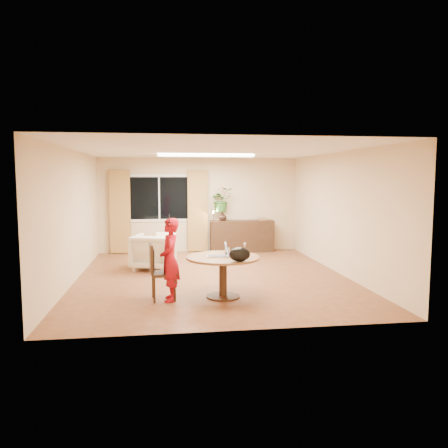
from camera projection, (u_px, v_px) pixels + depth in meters
name	position (u px, v px, depth m)	size (l,w,h in m)	color
floor	(212.00, 277.00, 9.08)	(6.50, 6.50, 0.00)	brown
ceiling	(212.00, 151.00, 8.81)	(6.50, 6.50, 0.00)	white
wall_back	(199.00, 205.00, 12.14)	(5.50, 5.50, 0.00)	#CAB283
wall_left	(73.00, 216.00, 8.57)	(6.50, 6.50, 0.00)	#CAB283
wall_right	(340.00, 213.00, 9.32)	(6.50, 6.50, 0.00)	#CAB283
window	(159.00, 198.00, 11.96)	(1.70, 0.03, 1.30)	white
curtain_left	(120.00, 212.00, 11.77)	(0.55, 0.08, 2.25)	olive
curtain_right	(198.00, 211.00, 12.06)	(0.55, 0.08, 2.25)	olive
ceiling_panel	(206.00, 155.00, 9.99)	(2.20, 0.35, 0.05)	white
dining_table	(223.00, 265.00, 7.46)	(1.25, 1.25, 0.71)	brown
dining_chair	(164.00, 272.00, 7.33)	(0.46, 0.42, 0.96)	black
child	(170.00, 260.00, 7.26)	(0.33, 0.51, 1.39)	red
laptop	(217.00, 249.00, 7.42)	(0.38, 0.25, 0.25)	#B7B7BC
tumbler	(227.00, 251.00, 7.68)	(0.08, 0.08, 0.12)	white
wine_glass	(245.00, 248.00, 7.71)	(0.07, 0.07, 0.20)	white
pot_lid	(232.00, 252.00, 7.78)	(0.20, 0.20, 0.03)	white
handbag	(240.00, 254.00, 6.98)	(0.35, 0.21, 0.23)	black
armchair	(153.00, 252.00, 9.83)	(0.84, 0.87, 0.79)	beige
throw	(166.00, 234.00, 9.77)	(0.45, 0.55, 0.03)	beige
sideboard	(242.00, 236.00, 12.16)	(1.75, 0.43, 0.88)	black
vase	(222.00, 216.00, 12.02)	(0.24, 0.24, 0.25)	black
bouquet	(221.00, 200.00, 11.97)	(0.59, 0.51, 0.66)	#296E29
book_stack	(262.00, 219.00, 12.19)	(0.19, 0.14, 0.08)	brown
desk_lamp	(213.00, 215.00, 11.93)	(0.13, 0.13, 0.32)	black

